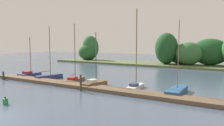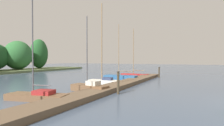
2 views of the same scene
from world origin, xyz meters
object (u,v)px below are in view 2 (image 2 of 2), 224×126
Objects in this scene: sailboat_3 at (88,87)px; sailboat_5 at (119,77)px; mooring_piling_2 at (159,72)px; sailboat_2 at (36,95)px; mooring_piling_1 at (118,83)px; sailboat_6 at (134,74)px; sailboat_4 at (103,79)px.

sailboat_5 is (8.50, 1.23, -0.05)m from sailboat_3.
sailboat_3 is at bearing 169.43° from mooring_piling_2.
sailboat_5 is (12.49, 0.04, 0.02)m from sailboat_2.
sailboat_5 is at bearing 24.08° from mooring_piling_1.
mooring_piling_1 reaches higher than mooring_piling_2.
sailboat_6 is at bearing 91.11° from mooring_piling_2.
sailboat_2 is 1.04× the size of sailboat_5.
sailboat_2 is 8.28m from sailboat_4.
sailboat_4 is 1.20× the size of sailboat_5.
sailboat_4 reaches higher than sailboat_6.
sailboat_2 is 1.20× the size of sailboat_3.
sailboat_5 is 4.70× the size of mooring_piling_2.
sailboat_3 is 2.58m from mooring_piling_1.
sailboat_5 is at bearing -95.35° from sailboat_4.
sailboat_6 is 4.27× the size of mooring_piling_1.
mooring_piling_1 is at bearing -179.87° from mooring_piling_2.
sailboat_3 is at bearing -121.05° from sailboat_2.
sailboat_4 is at bearing 89.72° from sailboat_5.
sailboat_3 is 0.84× the size of sailboat_6.
sailboat_4 is at bearing -68.27° from sailboat_3.
sailboat_3 is (3.99, -1.20, 0.06)m from sailboat_2.
sailboat_2 reaches higher than sailboat_5.
sailboat_4 reaches higher than sailboat_2.
sailboat_3 is at bearing 98.38° from sailboat_4.
mooring_piling_1 is (-4.22, -3.68, 0.36)m from sailboat_4.
sailboat_2 is at bearing 80.05° from sailboat_3.
sailboat_4 reaches higher than sailboat_3.
sailboat_6 is 4.82× the size of mooring_piling_2.
sailboat_2 is 5.54m from mooring_piling_1.
sailboat_2 is at bearing 83.06° from sailboat_4.
sailboat_6 is at bearing -78.41° from sailboat_3.
sailboat_3 reaches higher than mooring_piling_2.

